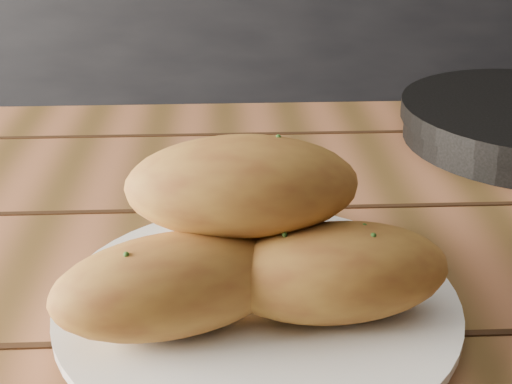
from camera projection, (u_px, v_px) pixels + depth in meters
name	position (u px, v px, depth m)	size (l,w,h in m)	color
counter	(293.00, 79.00, 2.13)	(2.80, 0.60, 0.90)	black
table	(372.00, 356.00, 0.62)	(1.65, 0.84, 0.75)	#9A5C39
plate	(257.00, 306.00, 0.51)	(0.28, 0.28, 0.02)	white
bread_rolls	(249.00, 240.00, 0.48)	(0.27, 0.23, 0.12)	#B88733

